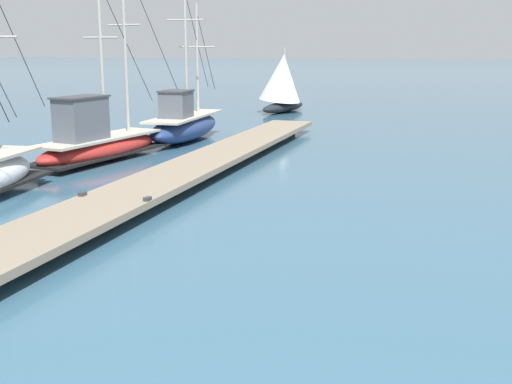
# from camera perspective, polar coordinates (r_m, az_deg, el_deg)

# --- Properties ---
(floating_dock) EXTENTS (1.88, 23.26, 0.53)m
(floating_dock) POSITION_cam_1_polar(r_m,az_deg,el_deg) (18.77, -5.43, 2.24)
(floating_dock) COLOR gray
(floating_dock) RESTS_ON ground
(fishing_boat_2) EXTENTS (2.03, 7.07, 6.21)m
(fishing_boat_2) POSITION_cam_1_polar(r_m,az_deg,el_deg) (26.46, -6.29, 5.91)
(fishing_boat_2) COLOR navy
(fishing_boat_2) RESTS_ON ground
(fishing_boat_3) EXTENTS (2.30, 7.87, 7.16)m
(fishing_boat_3) POSITION_cam_1_polar(r_m,az_deg,el_deg) (22.12, -13.71, 4.35)
(fishing_boat_3) COLOR #AD2823
(fishing_boat_3) RESTS_ON ground
(distant_sailboat) EXTENTS (3.04, 4.88, 3.67)m
(distant_sailboat) POSITION_cam_1_polar(r_m,az_deg,el_deg) (37.76, 2.29, 9.50)
(distant_sailboat) COLOR black
(distant_sailboat) RESTS_ON ground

